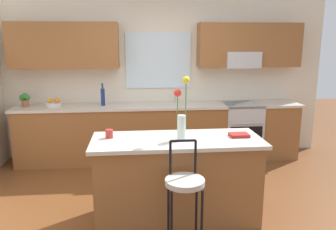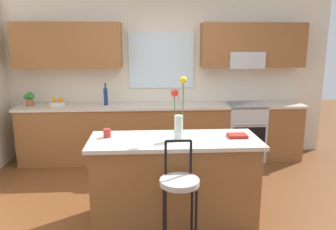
{
  "view_description": "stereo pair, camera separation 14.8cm",
  "coord_description": "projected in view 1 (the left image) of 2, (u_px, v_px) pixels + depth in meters",
  "views": [
    {
      "loc": [
        -0.4,
        -3.6,
        1.93
      ],
      "look_at": [
        0.02,
        0.55,
        1.0
      ],
      "focal_mm": 36.0,
      "sensor_mm": 36.0,
      "label": 1
    },
    {
      "loc": [
        -0.25,
        -3.61,
        1.93
      ],
      "look_at": [
        0.02,
        0.55,
        1.0
      ],
      "focal_mm": 36.0,
      "sensor_mm": 36.0,
      "label": 2
    }
  ],
  "objects": [
    {
      "name": "kitchen_island",
      "position": [
        177.0,
        179.0,
        3.63
      ],
      "size": [
        1.79,
        0.71,
        0.92
      ],
      "color": "brown",
      "rests_on": "ground"
    },
    {
      "name": "bar_stool_near",
      "position": [
        185.0,
        187.0,
        3.04
      ],
      "size": [
        0.36,
        0.36,
        1.04
      ],
      "color": "black",
      "rests_on": "ground"
    },
    {
      "name": "mug_ceramic",
      "position": [
        109.0,
        134.0,
        3.55
      ],
      "size": [
        0.08,
        0.08,
        0.09
      ],
      "primitive_type": "cylinder",
      "color": "#A52D28",
      "rests_on": "kitchen_island"
    },
    {
      "name": "potted_plant_small",
      "position": [
        25.0,
        99.0,
        5.18
      ],
      "size": [
        0.17,
        0.12,
        0.22
      ],
      "color": "#9E5B3D",
      "rests_on": "counter_run"
    },
    {
      "name": "fruit_bowl_oranges",
      "position": [
        54.0,
        104.0,
        5.24
      ],
      "size": [
        0.24,
        0.24,
        0.13
      ],
      "color": "silver",
      "rests_on": "counter_run"
    },
    {
      "name": "counter_run",
      "position": [
        160.0,
        132.0,
        5.5
      ],
      "size": [
        4.56,
        0.64,
        0.92
      ],
      "color": "brown",
      "rests_on": "ground"
    },
    {
      "name": "sink_faucet",
      "position": [
        176.0,
        94.0,
        5.54
      ],
      "size": [
        0.02,
        0.13,
        0.23
      ],
      "color": "#B7BABC",
      "rests_on": "counter_run"
    },
    {
      "name": "cookbook",
      "position": [
        239.0,
        135.0,
        3.61
      ],
      "size": [
        0.2,
        0.15,
        0.03
      ],
      "primitive_type": "cube",
      "color": "maroon",
      "rests_on": "kitchen_island"
    },
    {
      "name": "bottle_olive_oil",
      "position": [
        103.0,
        97.0,
        5.29
      ],
      "size": [
        0.06,
        0.06,
        0.35
      ],
      "color": "navy",
      "rests_on": "counter_run"
    },
    {
      "name": "back_wall_assembly",
      "position": [
        160.0,
        66.0,
        5.56
      ],
      "size": [
        5.6,
        0.5,
        2.7
      ],
      "color": "beige",
      "rests_on": "ground"
    },
    {
      "name": "oven_range",
      "position": [
        240.0,
        130.0,
        5.61
      ],
      "size": [
        0.6,
        0.64,
        0.92
      ],
      "color": "#B7BABC",
      "rests_on": "ground"
    },
    {
      "name": "ground_plane",
      "position": [
        171.0,
        208.0,
        3.95
      ],
      "size": [
        14.0,
        14.0,
        0.0
      ],
      "primitive_type": "plane",
      "color": "brown"
    },
    {
      "name": "flower_vase",
      "position": [
        181.0,
        116.0,
        3.43
      ],
      "size": [
        0.16,
        0.09,
        0.66
      ],
      "color": "silver",
      "rests_on": "kitchen_island"
    }
  ]
}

